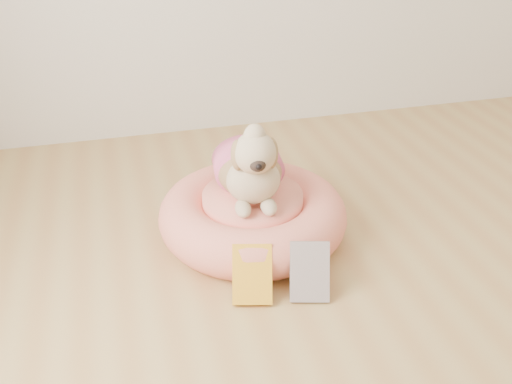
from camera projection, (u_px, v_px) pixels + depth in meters
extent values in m
cylinder|color=#F06D5E|center=(253.00, 223.00, 2.24)|extent=(0.53, 0.53, 0.11)
torus|color=#F06D5E|center=(253.00, 214.00, 2.22)|extent=(0.73, 0.73, 0.19)
cylinder|color=#F06D5E|center=(253.00, 205.00, 2.20)|extent=(0.39, 0.39, 0.10)
cube|color=yellow|center=(252.00, 274.00, 1.90)|extent=(0.16, 0.17, 0.18)
cube|color=white|center=(310.00, 272.00, 1.91)|extent=(0.16, 0.15, 0.19)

